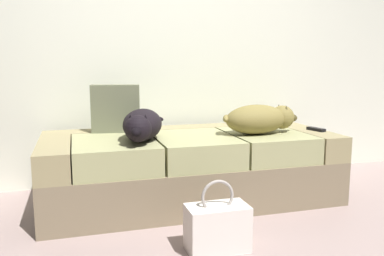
{
  "coord_description": "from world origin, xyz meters",
  "views": [
    {
      "loc": [
        -0.77,
        -1.57,
        0.96
      ],
      "look_at": [
        0.0,
        1.04,
        0.53
      ],
      "focal_mm": 37.48,
      "sensor_mm": 36.0,
      "label": 1
    }
  ],
  "objects_px": {
    "dog_tan": "(261,119)",
    "handbag": "(217,227)",
    "couch": "(190,167)",
    "dog_dark": "(142,125)",
    "tv_remote": "(316,129)",
    "throw_pillow": "(116,108)"
  },
  "relations": [
    {
      "from": "couch",
      "to": "dog_tan",
      "type": "height_order",
      "value": "dog_tan"
    },
    {
      "from": "couch",
      "to": "tv_remote",
      "type": "bearing_deg",
      "value": -8.0
    },
    {
      "from": "dog_dark",
      "to": "throw_pillow",
      "type": "bearing_deg",
      "value": 107.68
    },
    {
      "from": "dog_dark",
      "to": "handbag",
      "type": "xyz_separation_m",
      "value": [
        0.28,
        -0.66,
        -0.45
      ]
    },
    {
      "from": "couch",
      "to": "dog_tan",
      "type": "distance_m",
      "value": 0.6
    },
    {
      "from": "couch",
      "to": "throw_pillow",
      "type": "bearing_deg",
      "value": 153.92
    },
    {
      "from": "couch",
      "to": "dog_tan",
      "type": "bearing_deg",
      "value": -15.02
    },
    {
      "from": "dog_dark",
      "to": "dog_tan",
      "type": "xyz_separation_m",
      "value": [
        0.84,
        0.02,
        0.0
      ]
    },
    {
      "from": "dog_tan",
      "to": "handbag",
      "type": "distance_m",
      "value": 1.0
    },
    {
      "from": "couch",
      "to": "dog_tan",
      "type": "xyz_separation_m",
      "value": [
        0.48,
        -0.13,
        0.34
      ]
    },
    {
      "from": "couch",
      "to": "dog_dark",
      "type": "height_order",
      "value": "dog_dark"
    },
    {
      "from": "dog_dark",
      "to": "tv_remote",
      "type": "distance_m",
      "value": 1.29
    },
    {
      "from": "dog_dark",
      "to": "throw_pillow",
      "type": "relative_size",
      "value": 1.7
    },
    {
      "from": "dog_tan",
      "to": "tv_remote",
      "type": "height_order",
      "value": "dog_tan"
    },
    {
      "from": "couch",
      "to": "handbag",
      "type": "height_order",
      "value": "couch"
    },
    {
      "from": "throw_pillow",
      "to": "handbag",
      "type": "relative_size",
      "value": 0.9
    },
    {
      "from": "dog_tan",
      "to": "tv_remote",
      "type": "relative_size",
      "value": 4.06
    },
    {
      "from": "tv_remote",
      "to": "throw_pillow",
      "type": "xyz_separation_m",
      "value": [
        -1.41,
        0.37,
        0.16
      ]
    },
    {
      "from": "dog_tan",
      "to": "handbag",
      "type": "height_order",
      "value": "dog_tan"
    },
    {
      "from": "dog_dark",
      "to": "dog_tan",
      "type": "relative_size",
      "value": 0.95
    },
    {
      "from": "dog_dark",
      "to": "handbag",
      "type": "distance_m",
      "value": 0.85
    },
    {
      "from": "dog_tan",
      "to": "tv_remote",
      "type": "distance_m",
      "value": 0.46
    }
  ]
}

